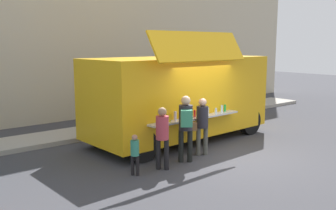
{
  "coord_description": "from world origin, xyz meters",
  "views": [
    {
      "loc": [
        -7.86,
        -6.65,
        3.14
      ],
      "look_at": [
        -0.68,
        2.06,
        1.3
      ],
      "focal_mm": 39.87,
      "sensor_mm": 36.0,
      "label": 1
    }
  ],
  "objects_px": {
    "child_near_queue": "(135,151)",
    "customer_mid_with_backpack": "(186,122)",
    "customer_rear_waiting": "(162,133)",
    "trash_bin": "(217,105)",
    "customer_front_ordering": "(202,122)",
    "food_truck_main": "(180,95)"
  },
  "relations": [
    {
      "from": "trash_bin",
      "to": "customer_rear_waiting",
      "type": "xyz_separation_m",
      "value": [
        -6.61,
        -4.3,
        0.5
      ]
    },
    {
      "from": "food_truck_main",
      "to": "customer_rear_waiting",
      "type": "xyz_separation_m",
      "value": [
        -2.31,
        -1.98,
        -0.55
      ]
    },
    {
      "from": "customer_front_ordering",
      "to": "child_near_queue",
      "type": "distance_m",
      "value": 2.45
    },
    {
      "from": "customer_mid_with_backpack",
      "to": "food_truck_main",
      "type": "bearing_deg",
      "value": 0.42
    },
    {
      "from": "trash_bin",
      "to": "customer_mid_with_backpack",
      "type": "xyz_separation_m",
      "value": [
        -5.77,
        -4.25,
        0.65
      ]
    },
    {
      "from": "child_near_queue",
      "to": "customer_mid_with_backpack",
      "type": "bearing_deg",
      "value": -32.74
    },
    {
      "from": "customer_rear_waiting",
      "to": "trash_bin",
      "type": "bearing_deg",
      "value": -6.34
    },
    {
      "from": "customer_mid_with_backpack",
      "to": "child_near_queue",
      "type": "distance_m",
      "value": 1.7
    },
    {
      "from": "food_truck_main",
      "to": "customer_mid_with_backpack",
      "type": "distance_m",
      "value": 2.47
    },
    {
      "from": "customer_mid_with_backpack",
      "to": "customer_front_ordering",
      "type": "bearing_deg",
      "value": -37.89
    },
    {
      "from": "customer_front_ordering",
      "to": "customer_mid_with_backpack",
      "type": "bearing_deg",
      "value": 130.02
    },
    {
      "from": "trash_bin",
      "to": "customer_rear_waiting",
      "type": "bearing_deg",
      "value": -146.93
    },
    {
      "from": "child_near_queue",
      "to": "customer_front_ordering",
      "type": "bearing_deg",
      "value": -27.69
    },
    {
      "from": "food_truck_main",
      "to": "customer_rear_waiting",
      "type": "distance_m",
      "value": 3.09
    },
    {
      "from": "food_truck_main",
      "to": "trash_bin",
      "type": "xyz_separation_m",
      "value": [
        4.29,
        2.32,
        -1.05
      ]
    },
    {
      "from": "food_truck_main",
      "to": "customer_front_ordering",
      "type": "height_order",
      "value": "food_truck_main"
    },
    {
      "from": "food_truck_main",
      "to": "child_near_queue",
      "type": "height_order",
      "value": "food_truck_main"
    },
    {
      "from": "food_truck_main",
      "to": "customer_mid_with_backpack",
      "type": "relative_size",
      "value": 3.48
    },
    {
      "from": "customer_mid_with_backpack",
      "to": "customer_rear_waiting",
      "type": "xyz_separation_m",
      "value": [
        -0.83,
        -0.05,
        -0.15
      ]
    },
    {
      "from": "trash_bin",
      "to": "customer_front_ordering",
      "type": "relative_size",
      "value": 0.55
    },
    {
      "from": "customer_mid_with_backpack",
      "to": "child_near_queue",
      "type": "bearing_deg",
      "value": 127.02
    },
    {
      "from": "trash_bin",
      "to": "customer_mid_with_backpack",
      "type": "bearing_deg",
      "value": -143.6
    }
  ]
}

